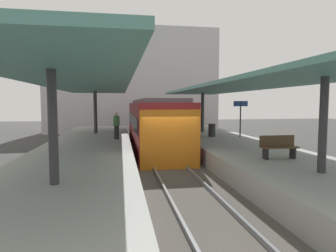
{
  "coord_description": "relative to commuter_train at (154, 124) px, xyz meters",
  "views": [
    {
      "loc": [
        -2.12,
        -12.48,
        3.06
      ],
      "look_at": [
        0.65,
        4.14,
        1.74
      ],
      "focal_mm": 30.67,
      "sensor_mm": 36.0,
      "label": 1
    }
  ],
  "objects": [
    {
      "name": "ground_plane",
      "position": [
        0.0,
        -5.91,
        -1.73
      ],
      "size": [
        80.0,
        80.0,
        0.0
      ],
      "primitive_type": "plane",
      "color": "#383835"
    },
    {
      "name": "platform_left",
      "position": [
        -3.8,
        -5.91,
        -1.23
      ],
      "size": [
        4.4,
        28.0,
        1.0
      ],
      "primitive_type": "cube",
      "color": "#9E9E99",
      "rests_on": "ground_plane"
    },
    {
      "name": "platform_right",
      "position": [
        3.8,
        -5.91,
        -1.23
      ],
      "size": [
        4.4,
        28.0,
        1.0
      ],
      "primitive_type": "cube",
      "color": "#9E9E99",
      "rests_on": "ground_plane"
    },
    {
      "name": "track_ballast",
      "position": [
        0.0,
        -5.91,
        -1.63
      ],
      "size": [
        3.2,
        28.0,
        0.2
      ],
      "primitive_type": "cube",
      "color": "#4C4742",
      "rests_on": "ground_plane"
    },
    {
      "name": "rail_near_side",
      "position": [
        -0.72,
        -5.91,
        -1.46
      ],
      "size": [
        0.08,
        28.0,
        0.14
      ],
      "primitive_type": "cube",
      "color": "slate",
      "rests_on": "track_ballast"
    },
    {
      "name": "rail_far_side",
      "position": [
        0.72,
        -5.91,
        -1.46
      ],
      "size": [
        0.08,
        28.0,
        0.14
      ],
      "primitive_type": "cube",
      "color": "slate",
      "rests_on": "track_ballast"
    },
    {
      "name": "commuter_train",
      "position": [
        0.0,
        0.0,
        0.0
      ],
      "size": [
        2.78,
        12.71,
        3.1
      ],
      "color": "maroon",
      "rests_on": "track_ballast"
    },
    {
      "name": "canopy_left",
      "position": [
        -3.8,
        -4.51,
        2.23
      ],
      "size": [
        4.18,
        21.0,
        3.07
      ],
      "color": "#333335",
      "rests_on": "platform_left"
    },
    {
      "name": "canopy_right",
      "position": [
        3.8,
        -4.51,
        2.16
      ],
      "size": [
        4.18,
        21.0,
        3.0
      ],
      "color": "#333335",
      "rests_on": "platform_right"
    },
    {
      "name": "platform_bench",
      "position": [
        3.72,
        -8.57,
        -0.26
      ],
      "size": [
        1.4,
        0.41,
        0.86
      ],
      "color": "black",
      "rests_on": "platform_right"
    },
    {
      "name": "platform_sign",
      "position": [
        5.18,
        -1.73,
        0.9
      ],
      "size": [
        0.9,
        0.08,
        2.21
      ],
      "color": "#262628",
      "rests_on": "platform_right"
    },
    {
      "name": "litter_bin",
      "position": [
        3.5,
        -1.33,
        -0.33
      ],
      "size": [
        0.44,
        0.44,
        0.8
      ],
      "primitive_type": "cylinder",
      "color": "#2D2D30",
      "rests_on": "platform_right"
    },
    {
      "name": "passenger_near_bench",
      "position": [
        -2.34,
        -1.58,
        0.08
      ],
      "size": [
        0.36,
        0.36,
        1.56
      ],
      "color": "#232328",
      "rests_on": "platform_left"
    },
    {
      "name": "station_building_backdrop",
      "position": [
        -0.71,
        14.09,
        3.77
      ],
      "size": [
        18.0,
        6.0,
        11.0
      ],
      "primitive_type": "cube",
      "color": "#B7B2B7",
      "rests_on": "ground_plane"
    }
  ]
}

